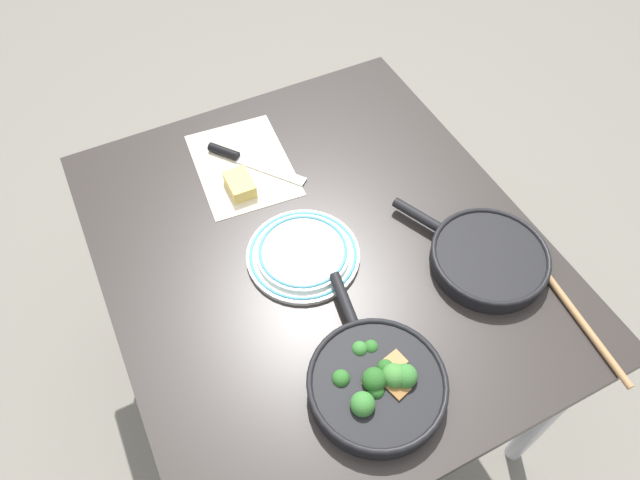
# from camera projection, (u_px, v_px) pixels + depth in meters

# --- Properties ---
(ground_plane) EXTENTS (14.00, 14.00, 0.00)m
(ground_plane) POSITION_uv_depth(u_px,v_px,m) (320.00, 375.00, 1.93)
(ground_plane) COLOR slate
(dining_table_red) EXTENTS (1.11, 0.97, 0.75)m
(dining_table_red) POSITION_uv_depth(u_px,v_px,m) (320.00, 265.00, 1.39)
(dining_table_red) COLOR #2D2826
(dining_table_red) RESTS_ON ground_plane
(skillet_broccoli) EXTENTS (0.40, 0.27, 0.08)m
(skillet_broccoli) POSITION_uv_depth(u_px,v_px,m) (377.00, 383.00, 1.09)
(skillet_broccoli) COLOR black
(skillet_broccoli) RESTS_ON dining_table_red
(skillet_eggs) EXTENTS (0.37, 0.26, 0.05)m
(skillet_eggs) POSITION_uv_depth(u_px,v_px,m) (488.00, 258.00, 1.27)
(skillet_eggs) COLOR black
(skillet_eggs) RESTS_ON dining_table_red
(wooden_spoon) EXTENTS (0.40, 0.06, 0.02)m
(wooden_spoon) POSITION_uv_depth(u_px,v_px,m) (557.00, 289.00, 1.24)
(wooden_spoon) COLOR #A87A4C
(wooden_spoon) RESTS_ON dining_table_red
(parchment_sheet) EXTENTS (0.33, 0.26, 0.00)m
(parchment_sheet) POSITION_uv_depth(u_px,v_px,m) (243.00, 165.00, 1.47)
(parchment_sheet) COLOR beige
(parchment_sheet) RESTS_ON dining_table_red
(grater_knife) EXTENTS (0.24, 0.19, 0.02)m
(grater_knife) POSITION_uv_depth(u_px,v_px,m) (242.00, 159.00, 1.48)
(grater_knife) COLOR silver
(grater_knife) RESTS_ON dining_table_red
(cheese_block) EXTENTS (0.09, 0.06, 0.04)m
(cheese_block) POSITION_uv_depth(u_px,v_px,m) (240.00, 185.00, 1.41)
(cheese_block) COLOR #E0C15B
(cheese_block) RESTS_ON dining_table_red
(dinner_plate_stack) EXTENTS (0.26, 0.26, 0.03)m
(dinner_plate_stack) POSITION_uv_depth(u_px,v_px,m) (303.00, 253.00, 1.29)
(dinner_plate_stack) COLOR silver
(dinner_plate_stack) RESTS_ON dining_table_red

